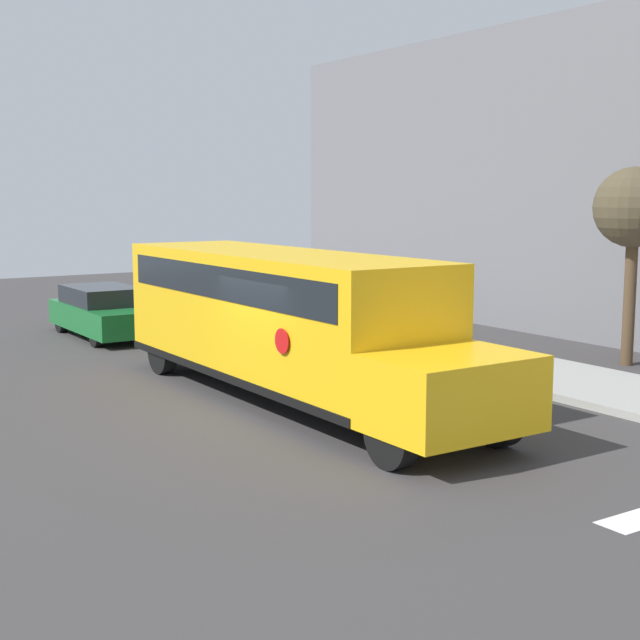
# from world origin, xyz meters

# --- Properties ---
(ground_plane) EXTENTS (60.00, 60.00, 0.00)m
(ground_plane) POSITION_xyz_m (0.00, 0.00, 0.00)
(ground_plane) COLOR #3A3838
(sidewalk_strip) EXTENTS (44.00, 3.00, 0.15)m
(sidewalk_strip) POSITION_xyz_m (0.00, 6.50, 0.07)
(sidewalk_strip) COLOR #9E9E99
(sidewalk_strip) RESTS_ON ground
(school_bus) EXTENTS (10.63, 2.57, 2.90)m
(school_bus) POSITION_xyz_m (-0.95, 0.73, 1.67)
(school_bus) COLOR yellow
(school_bus) RESTS_ON ground
(parked_car) EXTENTS (4.61, 1.85, 1.42)m
(parked_car) POSITION_xyz_m (-10.39, 0.40, 0.71)
(parked_car) COLOR #196B2D
(parked_car) RESTS_ON ground
(tree_near_sidewalk) EXTENTS (1.88, 1.88, 4.67)m
(tree_near_sidewalk) POSITION_xyz_m (0.56, 9.32, 3.66)
(tree_near_sidewalk) COLOR brown
(tree_near_sidewalk) RESTS_ON ground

